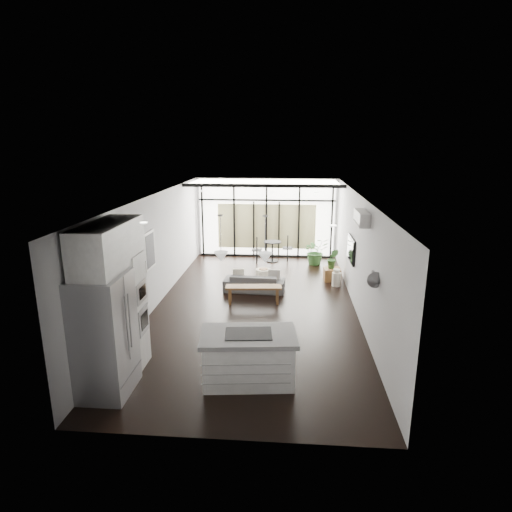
# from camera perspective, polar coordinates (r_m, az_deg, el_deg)

# --- Properties ---
(floor) EXTENTS (5.00, 10.00, 0.00)m
(floor) POSITION_cam_1_polar(r_m,az_deg,el_deg) (10.89, -0.13, -6.78)
(floor) COLOR black
(floor) RESTS_ON ground
(ceiling) EXTENTS (5.00, 10.00, 0.00)m
(ceiling) POSITION_cam_1_polar(r_m,az_deg,el_deg) (10.18, -0.14, 8.01)
(ceiling) COLOR white
(ceiling) RESTS_ON ground
(wall_left) EXTENTS (0.02, 10.00, 2.80)m
(wall_left) POSITION_cam_1_polar(r_m,az_deg,el_deg) (10.94, -13.30, 0.63)
(wall_left) COLOR silver
(wall_left) RESTS_ON ground
(wall_right) EXTENTS (0.02, 10.00, 2.80)m
(wall_right) POSITION_cam_1_polar(r_m,az_deg,el_deg) (10.55, 13.53, 0.08)
(wall_right) COLOR silver
(wall_right) RESTS_ON ground
(wall_back) EXTENTS (5.00, 0.02, 2.80)m
(wall_back) POSITION_cam_1_polar(r_m,az_deg,el_deg) (15.33, 1.42, 5.10)
(wall_back) COLOR silver
(wall_back) RESTS_ON ground
(wall_front) EXTENTS (5.00, 0.02, 2.80)m
(wall_front) POSITION_cam_1_polar(r_m,az_deg,el_deg) (5.78, -4.32, -12.27)
(wall_front) COLOR silver
(wall_front) RESTS_ON ground
(glazing) EXTENTS (5.00, 0.20, 2.80)m
(glazing) POSITION_cam_1_polar(r_m,az_deg,el_deg) (15.21, 1.39, 5.02)
(glazing) COLOR black
(glazing) RESTS_ON ground
(skylight) EXTENTS (4.70, 1.90, 0.06)m
(skylight) POSITION_cam_1_polar(r_m,az_deg,el_deg) (14.15, 1.22, 9.87)
(skylight) COLOR white
(skylight) RESTS_ON ceiling
(neighbour_building) EXTENTS (3.50, 0.02, 1.60)m
(neighbour_building) POSITION_cam_1_polar(r_m,az_deg,el_deg) (15.33, 1.40, 3.97)
(neighbour_building) COLOR #CCC98C
(neighbour_building) RESTS_ON ground
(island) EXTENTS (1.73, 1.14, 0.89)m
(island) POSITION_cam_1_polar(r_m,az_deg,el_deg) (7.57, -0.99, -13.39)
(island) COLOR white
(island) RESTS_ON floor
(cooktop) EXTENTS (0.84, 0.61, 0.01)m
(cooktop) POSITION_cam_1_polar(r_m,az_deg,el_deg) (7.36, -1.00, -10.29)
(cooktop) COLOR black
(cooktop) RESTS_ON island
(fridge) EXTENTS (0.78, 0.98, 2.03)m
(fridge) POSITION_cam_1_polar(r_m,az_deg,el_deg) (7.45, -19.57, -9.94)
(fridge) COLOR #939398
(fridge) RESTS_ON floor
(appliance_column) EXTENTS (0.55, 0.58, 2.14)m
(appliance_column) POSITION_cam_1_polar(r_m,az_deg,el_deg) (8.16, -16.71, -7.02)
(appliance_column) COLOR white
(appliance_column) RESTS_ON floor
(upper_cabinets) EXTENTS (0.62, 1.75, 0.86)m
(upper_cabinets) POSITION_cam_1_polar(r_m,az_deg,el_deg) (7.40, -19.07, 0.94)
(upper_cabinets) COLOR white
(upper_cabinets) RESTS_ON wall_left
(pendant_left) EXTENTS (0.26, 0.26, 0.18)m
(pendant_left) POSITION_cam_1_polar(r_m,az_deg,el_deg) (7.79, -4.68, -0.09)
(pendant_left) COLOR white
(pendant_left) RESTS_ON ceiling
(pendant_right) EXTENTS (0.26, 0.26, 0.18)m
(pendant_right) POSITION_cam_1_polar(r_m,az_deg,el_deg) (7.71, 1.20, -0.22)
(pendant_right) COLOR white
(pendant_right) RESTS_ON ceiling
(sofa) EXTENTS (1.71, 0.59, 0.66)m
(sofa) POSITION_cam_1_polar(r_m,az_deg,el_deg) (11.89, -0.22, -3.17)
(sofa) COLOR #4D4D4F
(sofa) RESTS_ON floor
(console_bench) EXTENTS (1.46, 0.48, 0.46)m
(console_bench) POSITION_cam_1_polar(r_m,az_deg,el_deg) (11.05, -0.32, -5.16)
(console_bench) COLOR brown
(console_bench) RESTS_ON floor
(pouf) EXTENTS (0.54, 0.54, 0.37)m
(pouf) POSITION_cam_1_polar(r_m,az_deg,el_deg) (12.77, 1.00, -2.57)
(pouf) COLOR beige
(pouf) RESTS_ON floor
(crate) EXTENTS (0.51, 0.51, 0.37)m
(crate) POSITION_cam_1_polar(r_m,az_deg,el_deg) (13.05, 10.09, -2.41)
(crate) COLOR brown
(crate) RESTS_ON floor
(plant_tall) EXTENTS (1.10, 1.16, 0.72)m
(plant_tall) POSITION_cam_1_polar(r_m,az_deg,el_deg) (14.57, 7.95, 0.25)
(plant_tall) COLOR #34642C
(plant_tall) RESTS_ON floor
(plant_crate) EXTENTS (0.40, 0.64, 0.27)m
(plant_crate) POSITION_cam_1_polar(r_m,az_deg,el_deg) (12.96, 10.16, -1.07)
(plant_crate) COLOR #34642C
(plant_crate) RESTS_ON crate
(milk_can) EXTENTS (0.28, 0.28, 0.50)m
(milk_can) POSITION_cam_1_polar(r_m,az_deg,el_deg) (12.54, 10.67, -2.84)
(milk_can) COLOR white
(milk_can) RESTS_ON floor
(bistro_set) EXTENTS (1.50, 0.96, 0.67)m
(bistro_set) POSITION_cam_1_polar(r_m,az_deg,el_deg) (14.80, 2.19, 0.51)
(bistro_set) COLOR black
(bistro_set) RESTS_ON floor
(tv) EXTENTS (0.05, 1.10, 0.65)m
(tv) POSITION_cam_1_polar(r_m,az_deg,el_deg) (11.52, 12.57, 0.89)
(tv) COLOR black
(tv) RESTS_ON wall_right
(ac_unit) EXTENTS (0.22, 0.90, 0.30)m
(ac_unit) POSITION_cam_1_polar(r_m,az_deg,el_deg) (9.53, 13.91, 4.96)
(ac_unit) COLOR silver
(ac_unit) RESTS_ON wall_right
(framed_art) EXTENTS (0.04, 0.70, 0.90)m
(framed_art) POSITION_cam_1_polar(r_m,az_deg,el_deg) (10.43, -14.02, 0.74)
(framed_art) COLOR black
(framed_art) RESTS_ON wall_left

